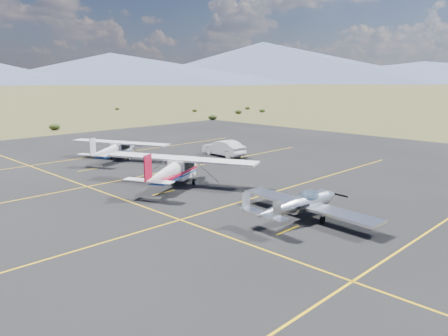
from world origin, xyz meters
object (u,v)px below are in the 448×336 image
aircraft_cessna (174,169)px  aircraft_plain (114,149)px  sedan (224,148)px  aircraft_low_wing (300,204)px

aircraft_cessna → aircraft_plain: 12.38m
aircraft_cessna → sedan: size_ratio=2.36×
aircraft_cessna → aircraft_plain: aircraft_cessna is taller
aircraft_low_wing → aircraft_cessna: (-0.33, 11.20, 0.40)m
aircraft_cessna → aircraft_plain: size_ratio=1.16×
aircraft_plain → aircraft_low_wing: bearing=-119.0°
sedan → aircraft_low_wing: bearing=59.2°
aircraft_cessna → aircraft_plain: bearing=54.8°
aircraft_low_wing → sedan: aircraft_low_wing is taller
aircraft_plain → sedan: (9.55, -5.64, -0.35)m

